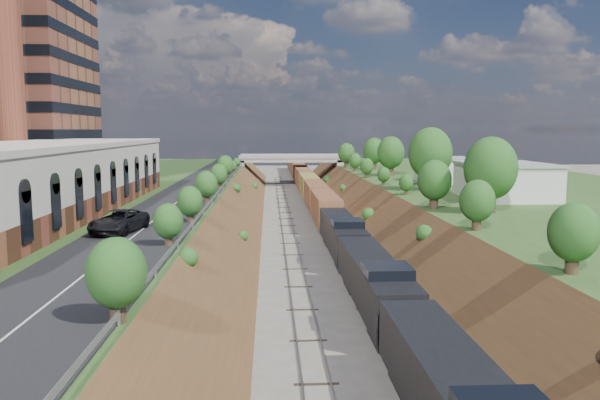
% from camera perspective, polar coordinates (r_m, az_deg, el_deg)
% --- Properties ---
extents(platform_left, '(44.00, 180.00, 5.00)m').
position_cam_1_polar(platform_left, '(82.57, -22.82, -1.16)').
color(platform_left, '#335121').
rests_on(platform_left, ground).
extents(platform_right, '(44.00, 180.00, 5.00)m').
position_cam_1_polar(platform_right, '(86.47, 23.08, -0.83)').
color(platform_right, '#335121').
rests_on(platform_right, ground).
extents(embankment_left, '(10.00, 180.00, 10.00)m').
position_cam_1_polar(embankment_left, '(78.29, -7.38, -2.94)').
color(embankment_left, brown).
rests_on(embankment_left, ground).
extents(embankment_right, '(10.00, 180.00, 10.00)m').
position_cam_1_polar(embankment_right, '(79.68, 8.62, -2.79)').
color(embankment_right, brown).
rests_on(embankment_right, ground).
extents(rail_left_track, '(1.58, 180.00, 0.18)m').
position_cam_1_polar(rail_left_track, '(78.08, -1.22, -2.84)').
color(rail_left_track, gray).
rests_on(rail_left_track, ground).
extents(rail_right_track, '(1.58, 180.00, 0.18)m').
position_cam_1_polar(rail_right_track, '(78.41, 2.59, -2.81)').
color(rail_right_track, gray).
rests_on(rail_right_track, ground).
extents(road, '(8.00, 180.00, 0.10)m').
position_cam_1_polar(road, '(78.07, -10.73, 0.71)').
color(road, black).
rests_on(road, platform_left).
extents(guardrail, '(0.10, 171.00, 0.70)m').
position_cam_1_polar(guardrail, '(77.38, -7.75, 1.09)').
color(guardrail, '#99999E').
rests_on(guardrail, platform_left).
extents(commercial_building, '(14.30, 62.30, 7.00)m').
position_cam_1_polar(commercial_building, '(59.74, -25.67, 1.62)').
color(commercial_building, brown).
rests_on(commercial_building, platform_left).
extents(smokestack, '(3.20, 3.20, 40.00)m').
position_cam_1_polar(smokestack, '(80.10, -26.67, 14.58)').
color(smokestack, brown).
rests_on(smokestack, platform_left).
extents(overpass, '(24.50, 8.30, 7.40)m').
position_cam_1_polar(overpass, '(139.26, -0.96, 3.44)').
color(overpass, gray).
rests_on(overpass, ground).
extents(white_building_near, '(9.00, 12.00, 4.00)m').
position_cam_1_polar(white_building_near, '(74.84, 19.38, 1.68)').
color(white_building_near, silver).
rests_on(white_building_near, platform_right).
extents(white_building_far, '(8.00, 10.00, 3.60)m').
position_cam_1_polar(white_building_far, '(95.35, 14.08, 2.78)').
color(white_building_far, silver).
rests_on(white_building_far, platform_right).
extents(tree_right_large, '(5.25, 5.25, 7.61)m').
position_cam_1_polar(tree_right_large, '(61.15, 18.10, 2.89)').
color(tree_right_large, '#473323').
rests_on(tree_right_large, platform_right).
extents(tree_left_crest, '(2.45, 2.45, 3.55)m').
position_cam_1_polar(tree_left_crest, '(38.06, -13.29, -2.75)').
color(tree_left_crest, '#473323').
rests_on(tree_left_crest, platform_left).
extents(freight_train, '(3.06, 188.58, 4.57)m').
position_cam_1_polar(freight_train, '(111.05, 0.92, 1.38)').
color(freight_train, black).
rests_on(freight_train, ground).
extents(suv, '(4.12, 6.84, 1.78)m').
position_cam_1_polar(suv, '(49.08, -17.26, -1.98)').
color(suv, black).
rests_on(suv, road).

